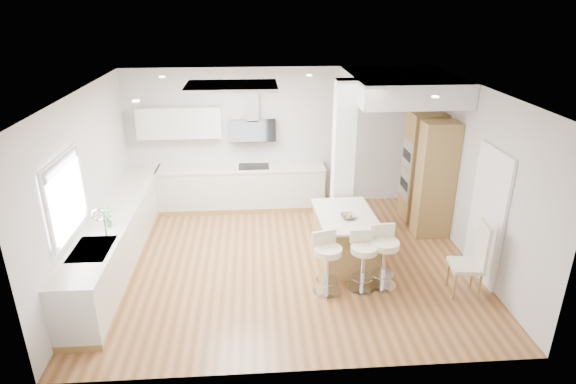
{
  "coord_description": "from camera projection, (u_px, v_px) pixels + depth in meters",
  "views": [
    {
      "loc": [
        -0.47,
        -6.88,
        4.07
      ],
      "look_at": [
        0.05,
        0.4,
        1.07
      ],
      "focal_mm": 30.0,
      "sensor_mm": 36.0,
      "label": 1
    }
  ],
  "objects": [
    {
      "name": "dining_chair",
      "position": [
        474.0,
        257.0,
        6.85
      ],
      "size": [
        0.49,
        0.49,
        1.14
      ],
      "rotation": [
        0.0,
        0.0,
        -0.12
      ],
      "color": "beige",
      "rests_on": "ground"
    },
    {
      "name": "doorway_right",
      "position": [
        487.0,
        217.0,
        7.18
      ],
      "size": [
        0.05,
        1.0,
        2.1
      ],
      "color": "#4F463E",
      "rests_on": "ground"
    },
    {
      "name": "counter_back",
      "position": [
        233.0,
        176.0,
        9.65
      ],
      "size": [
        3.62,
        0.63,
        2.5
      ],
      "color": "#A58246",
      "rests_on": "ground"
    },
    {
      "name": "window_left",
      "position": [
        65.0,
        192.0,
        6.25
      ],
      "size": [
        0.06,
        1.28,
        1.07
      ],
      "color": "white",
      "rests_on": "ground"
    },
    {
      "name": "soffit",
      "position": [
        401.0,
        86.0,
        8.36
      ],
      "size": [
        1.78,
        2.2,
        0.4
      ],
      "color": "white",
      "rests_on": "ground"
    },
    {
      "name": "ceiling",
      "position": [
        286.0,
        261.0,
        7.92
      ],
      "size": [
        6.0,
        5.0,
        0.02
      ],
      "primitive_type": "cube",
      "color": "white",
      "rests_on": "ground"
    },
    {
      "name": "skylight",
      "position": [
        232.0,
        86.0,
        7.37
      ],
      "size": [
        4.1,
        2.1,
        0.06
      ],
      "color": "white",
      "rests_on": "ground"
    },
    {
      "name": "pillar",
      "position": [
        343.0,
        161.0,
        8.33
      ],
      "size": [
        0.35,
        0.35,
        2.8
      ],
      "color": "white",
      "rests_on": "ground"
    },
    {
      "name": "bar_stool_b",
      "position": [
        363.0,
        258.0,
        7.0
      ],
      "size": [
        0.44,
        0.44,
        0.92
      ],
      "rotation": [
        0.0,
        0.0,
        0.07
      ],
      "color": "silver",
      "rests_on": "ground"
    },
    {
      "name": "oven_column",
      "position": [
        427.0,
        172.0,
        8.83
      ],
      "size": [
        0.63,
        1.21,
        2.1
      ],
      "color": "#A58246",
      "rests_on": "ground"
    },
    {
      "name": "peninsula",
      "position": [
        345.0,
        237.0,
        7.8
      ],
      "size": [
        0.97,
        1.41,
        0.9
      ],
      "rotation": [
        0.0,
        0.0,
        0.04
      ],
      "color": "#A58246",
      "rests_on": "ground"
    },
    {
      "name": "wall_left",
      "position": [
        87.0,
        187.0,
        7.19
      ],
      "size": [
        0.04,
        5.0,
        2.8
      ],
      "primitive_type": "cube",
      "color": "beige",
      "rests_on": "ground"
    },
    {
      "name": "bar_stool_c",
      "position": [
        384.0,
        254.0,
        7.07
      ],
      "size": [
        0.47,
        0.47,
        0.96
      ],
      "rotation": [
        0.0,
        0.0,
        0.09
      ],
      "color": "silver",
      "rests_on": "ground"
    },
    {
      "name": "counter_left",
      "position": [
        119.0,
        236.0,
        7.78
      ],
      "size": [
        0.63,
        4.5,
        1.35
      ],
      "color": "#A58246",
      "rests_on": "ground"
    },
    {
      "name": "wall_back",
      "position": [
        278.0,
        138.0,
        9.7
      ],
      "size": [
        6.0,
        0.04,
        2.8
      ],
      "primitive_type": "cube",
      "color": "beige",
      "rests_on": "ground"
    },
    {
      "name": "ground",
      "position": [
        286.0,
        261.0,
        7.92
      ],
      "size": [
        6.0,
        6.0,
        0.0
      ],
      "primitive_type": "plane",
      "color": "#A26A3C",
      "rests_on": "ground"
    },
    {
      "name": "wall_right",
      "position": [
        476.0,
        177.0,
        7.59
      ],
      "size": [
        0.04,
        5.0,
        2.8
      ],
      "primitive_type": "cube",
      "color": "beige",
      "rests_on": "ground"
    },
    {
      "name": "bar_stool_a",
      "position": [
        327.0,
        260.0,
        6.92
      ],
      "size": [
        0.52,
        0.52,
        0.94
      ],
      "rotation": [
        0.0,
        0.0,
        0.27
      ],
      "color": "silver",
      "rests_on": "ground"
    }
  ]
}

